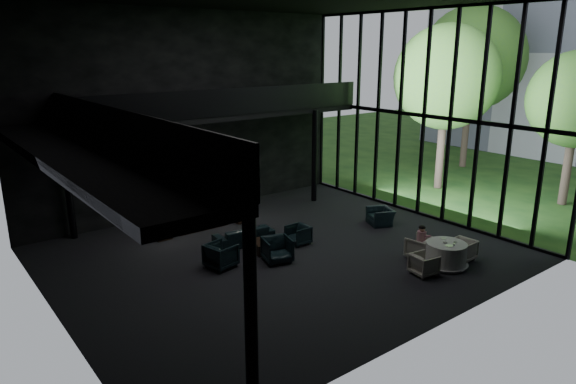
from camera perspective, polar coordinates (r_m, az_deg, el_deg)
floor at (r=17.05m, az=-0.66°, el=-6.84°), size 14.00×12.00×0.02m
wall_back at (r=21.00m, az=-10.74°, el=8.51°), size 14.00×0.04×8.00m
wall_front at (r=11.81m, az=17.14°, el=2.60°), size 14.00×0.04×8.00m
wall_left at (r=13.06m, az=-26.07°, el=2.90°), size 0.04×12.00×8.00m
curtain_wall at (r=20.84m, az=14.89°, el=8.21°), size 0.20×12.00×8.00m
mezzanine_left at (r=13.28m, az=-21.88°, el=3.57°), size 2.00×12.00×0.25m
mezzanine_back at (r=20.61m, az=-6.95°, el=8.53°), size 12.00×2.00×0.25m
railing_left at (r=13.48m, az=-18.05°, el=6.69°), size 0.06×12.00×1.00m
railing_back at (r=19.70m, az=-5.49°, el=10.00°), size 12.00×0.06×1.00m
column_sw at (r=9.37m, az=-4.15°, el=-13.29°), size 0.24×0.24×4.00m
column_nw at (r=19.35m, az=-23.26°, el=0.85°), size 0.24×0.24×4.00m
column_ne at (r=22.34m, az=2.96°, el=3.98°), size 0.24×0.24×4.00m
tree_near at (r=25.17m, az=17.20°, el=12.07°), size 4.80×4.80×7.65m
tree_far at (r=30.40m, az=19.81°, el=13.79°), size 5.60×5.60×8.80m
console at (r=19.42m, az=-9.60°, el=-3.18°), size 2.02×0.46×0.64m
bronze_urn at (r=19.06m, az=-9.56°, el=-0.73°), size 0.72×0.72×1.34m
side_table_left at (r=18.75m, az=-13.85°, el=-4.17°), size 0.56×0.56×0.61m
table_lamp_left at (r=18.34m, az=-13.76°, el=-2.13°), size 0.37×0.37×0.63m
side_table_right at (r=20.02m, az=-5.28°, el=-2.54°), size 0.52×0.52×0.57m
table_lamp_right at (r=19.84m, az=-5.45°, el=-0.27°), size 0.44×0.44×0.73m
sofa at (r=17.79m, az=-4.94°, el=-4.51°), size 2.11×0.82×0.80m
lounge_armchair_west at (r=16.00m, az=-7.46°, el=-6.73°), size 1.02×1.06×0.93m
lounge_armchair_east at (r=17.74m, az=1.14°, el=-4.75°), size 0.61×0.66×0.68m
lounge_armchair_south at (r=16.26m, az=-1.20°, el=-6.14°), size 1.14×1.10×0.97m
window_armchair at (r=19.96m, az=10.24°, el=-2.51°), size 0.86×1.02×0.76m
coffee_table at (r=17.18m, az=-2.55°, el=-5.99°), size 0.97×0.97×0.37m
dining_table at (r=16.74m, az=17.11°, el=-6.79°), size 1.40×1.40×0.75m
dining_chair_north at (r=17.11m, az=14.48°, el=-5.85°), size 0.85×0.81×0.79m
dining_chair_east at (r=17.34m, az=18.79°, el=-6.05°), size 0.68×0.72×0.71m
dining_chair_west at (r=15.95m, az=14.87°, el=-7.76°), size 0.68×0.71×0.65m
child at (r=17.08m, az=14.63°, el=-4.59°), size 0.29×0.29×0.62m
plate_a at (r=16.39m, az=17.48°, el=-5.70°), size 0.26×0.26×0.02m
plate_b at (r=16.93m, az=16.87°, el=-4.96°), size 0.22×0.22×0.01m
saucer at (r=16.72m, az=18.06°, el=-5.32°), size 0.16×0.16×0.01m
coffee_cup at (r=16.65m, az=18.07°, el=-5.27°), size 0.10×0.10×0.07m
cereal_bowl at (r=16.56m, az=17.05°, el=-5.33°), size 0.15×0.15×0.07m
cream_pot at (r=16.43m, az=17.97°, el=-5.58°), size 0.07×0.07×0.07m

